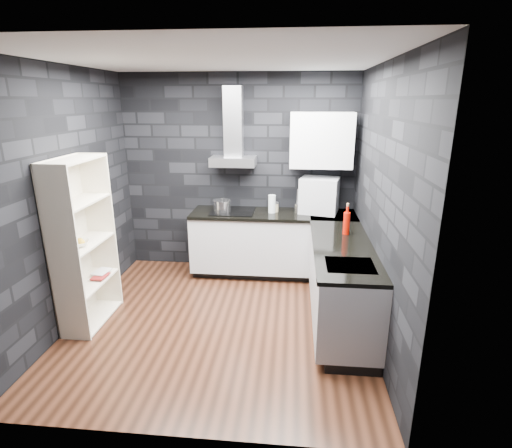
# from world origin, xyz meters

# --- Properties ---
(ground) EXTENTS (3.20, 3.20, 0.00)m
(ground) POSITION_xyz_m (0.00, 0.00, 0.00)
(ground) COLOR #452416
(ceiling) EXTENTS (3.20, 3.20, 0.00)m
(ceiling) POSITION_xyz_m (0.00, 0.00, 2.70)
(ceiling) COLOR silver
(wall_back) EXTENTS (3.20, 0.05, 2.70)m
(wall_back) POSITION_xyz_m (0.00, 1.62, 1.35)
(wall_back) COLOR black
(wall_back) RESTS_ON ground
(wall_front) EXTENTS (3.20, 0.05, 2.70)m
(wall_front) POSITION_xyz_m (0.00, -1.62, 1.35)
(wall_front) COLOR black
(wall_front) RESTS_ON ground
(wall_left) EXTENTS (0.05, 3.20, 2.70)m
(wall_left) POSITION_xyz_m (-1.62, 0.00, 1.35)
(wall_left) COLOR black
(wall_left) RESTS_ON ground
(wall_right) EXTENTS (0.05, 3.20, 2.70)m
(wall_right) POSITION_xyz_m (1.62, 0.00, 1.35)
(wall_right) COLOR black
(wall_right) RESTS_ON ground
(toekick_back) EXTENTS (2.18, 0.50, 0.10)m
(toekick_back) POSITION_xyz_m (0.50, 1.34, 0.05)
(toekick_back) COLOR black
(toekick_back) RESTS_ON ground
(toekick_right) EXTENTS (0.50, 1.78, 0.10)m
(toekick_right) POSITION_xyz_m (1.34, 0.10, 0.05)
(toekick_right) COLOR black
(toekick_right) RESTS_ON ground
(counter_back_cab) EXTENTS (2.20, 0.60, 0.76)m
(counter_back_cab) POSITION_xyz_m (0.50, 1.30, 0.48)
(counter_back_cab) COLOR silver
(counter_back_cab) RESTS_ON ground
(counter_right_cab) EXTENTS (0.60, 1.80, 0.76)m
(counter_right_cab) POSITION_xyz_m (1.30, 0.10, 0.48)
(counter_right_cab) COLOR silver
(counter_right_cab) RESTS_ON ground
(counter_back_top) EXTENTS (2.20, 0.62, 0.04)m
(counter_back_top) POSITION_xyz_m (0.50, 1.29, 0.88)
(counter_back_top) COLOR black
(counter_back_top) RESTS_ON counter_back_cab
(counter_right_top) EXTENTS (0.62, 1.80, 0.04)m
(counter_right_top) POSITION_xyz_m (1.29, 0.10, 0.88)
(counter_right_top) COLOR black
(counter_right_top) RESTS_ON counter_right_cab
(counter_corner_top) EXTENTS (0.62, 0.62, 0.04)m
(counter_corner_top) POSITION_xyz_m (1.30, 1.30, 0.88)
(counter_corner_top) COLOR black
(counter_corner_top) RESTS_ON counter_right_cab
(hood_body) EXTENTS (0.60, 0.34, 0.12)m
(hood_body) POSITION_xyz_m (-0.05, 1.43, 1.56)
(hood_body) COLOR #B7B8BD
(hood_body) RESTS_ON wall_back
(hood_chimney) EXTENTS (0.24, 0.20, 0.90)m
(hood_chimney) POSITION_xyz_m (-0.05, 1.50, 2.07)
(hood_chimney) COLOR #B7B8BD
(hood_chimney) RESTS_ON hood_body
(upper_cabinet) EXTENTS (0.80, 0.35, 0.70)m
(upper_cabinet) POSITION_xyz_m (1.10, 1.43, 1.85)
(upper_cabinet) COLOR silver
(upper_cabinet) RESTS_ON wall_back
(cooktop) EXTENTS (0.58, 0.50, 0.01)m
(cooktop) POSITION_xyz_m (-0.05, 1.30, 0.91)
(cooktop) COLOR black
(cooktop) RESTS_ON counter_back_top
(sink_rim) EXTENTS (0.44, 0.40, 0.01)m
(sink_rim) POSITION_xyz_m (1.30, -0.40, 0.89)
(sink_rim) COLOR #B7B8BD
(sink_rim) RESTS_ON counter_right_top
(pot) EXTENTS (0.30, 0.30, 0.14)m
(pot) POSITION_xyz_m (-0.19, 1.27, 0.98)
(pot) COLOR #BBBBBF
(pot) RESTS_ON cooktop
(glass_vase) EXTENTS (0.12, 0.12, 0.24)m
(glass_vase) POSITION_xyz_m (0.48, 1.30, 1.02)
(glass_vase) COLOR white
(glass_vase) RESTS_ON counter_back_top
(storage_jar) EXTENTS (0.10, 0.10, 0.11)m
(storage_jar) POSITION_xyz_m (0.52, 1.35, 0.96)
(storage_jar) COLOR tan
(storage_jar) RESTS_ON counter_back_top
(utensil_crock) EXTENTS (0.11, 0.11, 0.13)m
(utensil_crock) POSITION_xyz_m (0.83, 1.33, 0.96)
(utensil_crock) COLOR #BBBBBF
(utensil_crock) RESTS_ON counter_back_top
(appliance_garage) EXTENTS (0.56, 0.47, 0.49)m
(appliance_garage) POSITION_xyz_m (1.10, 1.38, 1.12)
(appliance_garage) COLOR silver
(appliance_garage) RESTS_ON counter_back_top
(red_bottle) EXTENTS (0.07, 0.07, 0.25)m
(red_bottle) POSITION_xyz_m (1.36, 0.49, 1.03)
(red_bottle) COLOR #AB0F03
(red_bottle) RESTS_ON counter_right_top
(bookshelf) EXTENTS (0.48, 0.85, 1.80)m
(bookshelf) POSITION_xyz_m (-1.42, -0.10, 0.90)
(bookshelf) COLOR #EBE1C6
(bookshelf) RESTS_ON ground
(fruit_bowl) EXTENTS (0.28, 0.28, 0.05)m
(fruit_bowl) POSITION_xyz_m (-1.42, -0.19, 0.94)
(fruit_bowl) COLOR white
(fruit_bowl) RESTS_ON bookshelf
(book_red) EXTENTS (0.15, 0.03, 0.20)m
(book_red) POSITION_xyz_m (-1.41, 0.01, 0.57)
(book_red) COLOR maroon
(book_red) RESTS_ON bookshelf
(book_second) EXTENTS (0.16, 0.04, 0.21)m
(book_second) POSITION_xyz_m (-1.44, 0.11, 0.59)
(book_second) COLOR #B2B2B2
(book_second) RESTS_ON bookshelf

